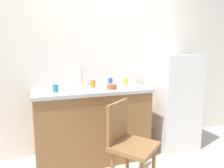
{
  "coord_description": "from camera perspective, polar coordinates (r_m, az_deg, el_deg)",
  "views": [
    {
      "loc": [
        -0.86,
        -1.76,
        1.37
      ],
      "look_at": [
        -0.01,
        0.6,
        0.97
      ],
      "focal_mm": 32.15,
      "sensor_mm": 36.0,
      "label": 1
    }
  ],
  "objects": [
    {
      "name": "cup_yellow",
      "position": [
        2.77,
        3.95,
        0.71
      ],
      "size": [
        0.06,
        0.06,
        0.1
      ],
      "primitive_type": "cylinder",
      "color": "yellow",
      "rests_on": "countertop"
    },
    {
      "name": "cabinet_base",
      "position": [
        2.65,
        -5.57,
        -11.54
      ],
      "size": [
        1.39,
        0.6,
        0.88
      ],
      "primitive_type": "cube",
      "color": "olive",
      "rests_on": "ground_plane"
    },
    {
      "name": "cup_blue",
      "position": [
        2.74,
        -0.5,
        0.64
      ],
      "size": [
        0.06,
        0.06,
        0.1
      ],
      "primitive_type": "cylinder",
      "color": "blue",
      "rests_on": "countertop"
    },
    {
      "name": "terracotta_bowl",
      "position": [
        2.48,
        -0.08,
        -0.73
      ],
      "size": [
        0.12,
        0.12,
        0.06
      ],
      "primitive_type": "cylinder",
      "color": "#B25B33",
      "rests_on": "countertop"
    },
    {
      "name": "chair",
      "position": [
        2.05,
        4.7,
        -16.14
      ],
      "size": [
        0.56,
        0.56,
        0.89
      ],
      "rotation": [
        0.0,
        0.0,
        0.66
      ],
      "color": "olive",
      "rests_on": "ground_plane"
    },
    {
      "name": "refrigerator",
      "position": [
        3.08,
        16.64,
        -4.57
      ],
      "size": [
        0.59,
        0.63,
        1.34
      ],
      "primitive_type": "cube",
      "color": "white",
      "rests_on": "ground_plane"
    },
    {
      "name": "back_wall",
      "position": [
        2.9,
        -2.55,
        5.72
      ],
      "size": [
        4.8,
        0.1,
        2.41
      ],
      "primitive_type": "cube",
      "color": "white",
      "rests_on": "ground_plane"
    },
    {
      "name": "cup_orange",
      "position": [
        2.61,
        -5.48,
        0.14
      ],
      "size": [
        0.07,
        0.07,
        0.09
      ],
      "primitive_type": "cylinder",
      "color": "orange",
      "rests_on": "countertop"
    },
    {
      "name": "faucet",
      "position": [
        2.73,
        -8.63,
        2.26
      ],
      "size": [
        0.02,
        0.02,
        0.26
      ],
      "primitive_type": "cylinder",
      "color": "#B7B7BC",
      "rests_on": "countertop"
    },
    {
      "name": "cup_teal",
      "position": [
        2.37,
        -15.77,
        -1.18
      ],
      "size": [
        0.06,
        0.06,
        0.09
      ],
      "primitive_type": "cylinder",
      "color": "teal",
      "rests_on": "countertop"
    },
    {
      "name": "countertop",
      "position": [
        2.53,
        -5.72,
        -1.7
      ],
      "size": [
        1.43,
        0.64,
        0.04
      ],
      "primitive_type": "cube",
      "color": "#B7B7BC",
      "rests_on": "cabinet_base"
    }
  ]
}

